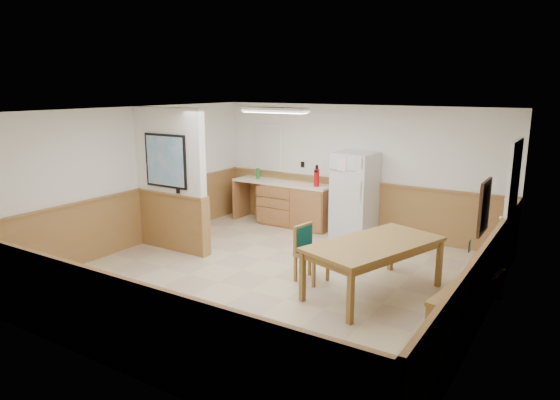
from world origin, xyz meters
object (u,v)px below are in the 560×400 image
Objects in this scene: dining_bench at (469,291)px; dining_chair at (308,248)px; dining_table at (374,248)px; fire_extinguisher at (317,177)px; refrigerator at (354,195)px; soap_bottle at (258,173)px.

dining_bench is 2.09× the size of dining_chair.
dining_table is 3.27m from fire_extinguisher.
refrigerator is 0.92× the size of dining_bench.
soap_bottle is at bearing 145.40° from dining_chair.
soap_bottle reaches higher than dining_bench.
refrigerator is at bearing 5.88° from fire_extinguisher.
dining_chair reaches higher than dining_table.
dining_bench is at bearing -26.97° from soap_bottle.
dining_chair is at bearing -78.76° from refrigerator.
dining_bench is at bearing -28.74° from fire_extinguisher.
dining_table is 1.04m from dining_chair.
soap_bottle is (-2.61, 2.48, 0.52)m from dining_chair.
dining_bench is 4.17× the size of fire_extinguisher.
soap_bottle is (-3.64, 2.44, 0.36)m from dining_table.
dining_bench is at bearing -39.39° from refrigerator.
soap_bottle is at bearing -175.37° from fire_extinguisher.
dining_chair is (-2.32, 0.02, 0.15)m from dining_bench.
dining_chair is (-1.03, -0.04, -0.17)m from dining_table.
dining_chair is 2.76m from fire_extinguisher.
dining_table is 1.33m from dining_bench.
refrigerator is at bearing 145.57° from dining_bench.
refrigerator is at bearing -1.45° from soap_bottle.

